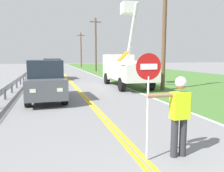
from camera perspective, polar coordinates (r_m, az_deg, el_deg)
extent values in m
cube|color=#477533|center=(25.12, 16.77, 1.97)|extent=(16.00, 110.00, 0.01)
cube|color=yellow|center=(21.27, -10.85, 1.22)|extent=(0.11, 110.00, 0.01)
cube|color=yellow|center=(21.28, -10.37, 1.24)|extent=(0.11, 110.00, 0.01)
cube|color=silver|center=(21.89, -1.18, 1.53)|extent=(0.12, 110.00, 0.01)
cube|color=silver|center=(21.26, -20.31, 0.89)|extent=(0.12, 110.00, 0.01)
cylinder|color=#2D2D33|center=(5.45, 17.67, -12.33)|extent=(0.16, 0.16, 0.88)
cylinder|color=#2D2D33|center=(5.33, 15.65, -12.69)|extent=(0.16, 0.16, 0.88)
cube|color=#C6EA19|center=(5.19, 16.97, -4.79)|extent=(0.40, 0.24, 0.60)
cylinder|color=#996B4C|center=(4.89, 12.16, -2.39)|extent=(0.60, 0.09, 0.09)
cylinder|color=#996B4C|center=(5.32, 19.16, -4.27)|extent=(0.09, 0.09, 0.48)
sphere|color=#996B4C|center=(5.11, 17.17, 0.36)|extent=(0.22, 0.22, 0.22)
sphere|color=white|center=(5.11, 17.19, 0.92)|extent=(0.25, 0.25, 0.25)
cylinder|color=silver|center=(4.88, 9.06, -8.42)|extent=(0.04, 0.04, 1.85)
cylinder|color=#B71414|center=(4.70, 9.34, 4.90)|extent=(0.56, 0.03, 0.56)
cube|color=white|center=(4.68, 9.43, 4.89)|extent=(0.38, 0.01, 0.12)
cube|color=white|center=(15.93, 4.99, 3.64)|extent=(2.40, 4.65, 1.10)
cube|color=white|center=(19.19, 1.55, 5.05)|extent=(2.25, 2.15, 2.00)
cube|color=#1E2833|center=(20.18, 0.73, 6.02)|extent=(1.98, 0.10, 0.90)
cylinder|color=silver|center=(15.03, 6.20, 5.96)|extent=(0.56, 0.56, 0.24)
cylinder|color=silver|center=(15.99, 5.08, 13.27)|extent=(0.29, 2.09, 3.87)
cube|color=white|center=(17.16, 4.05, 19.24)|extent=(0.92, 0.92, 0.80)
cube|color=orange|center=(13.81, 2.90, 7.66)|extent=(0.61, 0.81, 0.59)
cylinder|color=black|center=(18.81, -1.31, 1.95)|extent=(0.34, 0.93, 0.92)
cylinder|color=black|center=(19.38, 4.63, 2.09)|extent=(0.34, 0.93, 0.92)
cylinder|color=black|center=(14.69, 2.52, 0.41)|extent=(0.34, 0.93, 0.92)
cylinder|color=black|center=(15.42, 9.86, 0.64)|extent=(0.34, 0.93, 0.92)
cube|color=#4C5156|center=(12.11, -16.51, 0.23)|extent=(1.93, 4.64, 0.92)
cube|color=#1E2833|center=(12.03, -16.67, 4.39)|extent=(1.68, 2.88, 0.84)
cube|color=#EAEACC|center=(9.86, -13.18, -0.94)|extent=(0.24, 0.06, 0.16)
cube|color=#EAEACC|center=(9.85, -19.60, -1.18)|extent=(0.24, 0.06, 0.16)
cylinder|color=black|center=(10.80, -11.99, -2.93)|extent=(0.29, 0.69, 0.68)
cylinder|color=black|center=(10.79, -20.71, -3.26)|extent=(0.29, 0.69, 0.68)
cylinder|color=black|center=(13.61, -13.05, -0.84)|extent=(0.29, 0.69, 0.68)
cylinder|color=black|center=(13.60, -19.96, -1.10)|extent=(0.29, 0.69, 0.68)
cube|color=navy|center=(23.65, -15.09, 3.64)|extent=(2.01, 4.66, 0.92)
cube|color=#1E2833|center=(23.62, -15.17, 5.77)|extent=(1.72, 2.91, 0.84)
cube|color=#EAEACC|center=(21.42, -13.31, 3.47)|extent=(0.24, 0.07, 0.16)
cube|color=#EAEACC|center=(21.36, -16.26, 3.36)|extent=(0.24, 0.07, 0.16)
cylinder|color=black|center=(22.33, -12.76, 2.32)|extent=(0.30, 0.69, 0.68)
cylinder|color=black|center=(22.24, -16.98, 2.16)|extent=(0.30, 0.69, 0.68)
cylinder|color=black|center=(25.16, -13.36, 2.86)|extent=(0.30, 0.69, 0.68)
cylinder|color=black|center=(25.08, -17.10, 2.72)|extent=(0.30, 0.69, 0.68)
cylinder|color=brown|center=(15.48, 13.18, 13.31)|extent=(0.28, 0.28, 7.78)
cylinder|color=brown|center=(35.71, -4.19, 10.41)|extent=(0.28, 0.28, 8.27)
cube|color=brown|center=(36.07, -4.24, 16.03)|extent=(1.80, 0.14, 0.14)
cylinder|color=brown|center=(51.90, -7.93, 9.12)|extent=(0.28, 0.28, 7.72)
cube|color=brown|center=(52.11, -7.99, 12.70)|extent=(1.80, 0.14, 0.14)
cube|color=#9EA0A3|center=(16.50, -23.74, 0.87)|extent=(0.06, 32.00, 0.32)
cube|color=#4C4C51|center=(13.18, -25.69, -1.94)|extent=(0.10, 0.10, 0.55)
cube|color=#4C4C51|center=(15.41, -24.26, -0.61)|extent=(0.10, 0.10, 0.55)
cube|color=#4C4C51|center=(17.66, -23.20, 0.39)|extent=(0.10, 0.10, 0.55)
cube|color=#4C4C51|center=(19.91, -22.37, 1.16)|extent=(0.10, 0.10, 0.55)
cube|color=#4C4C51|center=(22.18, -21.71, 1.78)|extent=(0.10, 0.10, 0.55)
cube|color=#4C4C51|center=(24.44, -21.18, 2.28)|extent=(0.10, 0.10, 0.55)
cube|color=#4C4C51|center=(26.71, -20.73, 2.69)|extent=(0.10, 0.10, 0.55)
cube|color=#4C4C51|center=(28.98, -20.36, 3.04)|extent=(0.10, 0.10, 0.55)
cube|color=#4C4C51|center=(31.26, -20.04, 3.34)|extent=(0.10, 0.10, 0.55)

